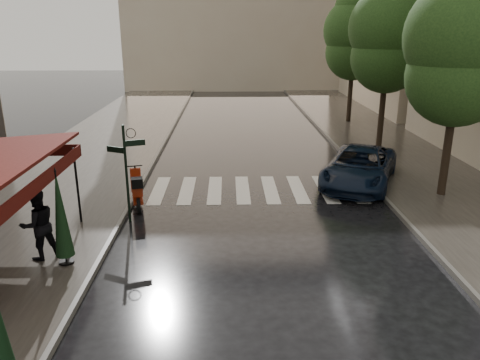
{
  "coord_description": "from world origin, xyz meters",
  "views": [
    {
      "loc": [
        1.91,
        -10.73,
        5.81
      ],
      "look_at": [
        2.27,
        2.87,
        1.4
      ],
      "focal_mm": 35.0,
      "sensor_mm": 36.0,
      "label": 1
    }
  ],
  "objects_px": {
    "scooter": "(137,191)",
    "parasol_back": "(60,214)",
    "pedestrian_terrace": "(38,225)",
    "parked_car": "(359,167)"
  },
  "relations": [
    {
      "from": "parasol_back",
      "to": "parked_car",
      "type": "bearing_deg",
      "value": 34.89
    },
    {
      "from": "scooter",
      "to": "pedestrian_terrace",
      "type": "bearing_deg",
      "value": -127.72
    },
    {
      "from": "scooter",
      "to": "parasol_back",
      "type": "relative_size",
      "value": 0.77
    },
    {
      "from": "pedestrian_terrace",
      "to": "parked_car",
      "type": "height_order",
      "value": "pedestrian_terrace"
    },
    {
      "from": "scooter",
      "to": "parasol_back",
      "type": "distance_m",
      "value": 4.41
    },
    {
      "from": "pedestrian_terrace",
      "to": "parked_car",
      "type": "bearing_deg",
      "value": 173.09
    },
    {
      "from": "pedestrian_terrace",
      "to": "scooter",
      "type": "relative_size",
      "value": 0.97
    },
    {
      "from": "pedestrian_terrace",
      "to": "parked_car",
      "type": "relative_size",
      "value": 0.36
    },
    {
      "from": "scooter",
      "to": "parasol_back",
      "type": "xyz_separation_m",
      "value": [
        -1.06,
        -4.19,
        0.86
      ]
    },
    {
      "from": "pedestrian_terrace",
      "to": "scooter",
      "type": "bearing_deg",
      "value": -153.07
    }
  ]
}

